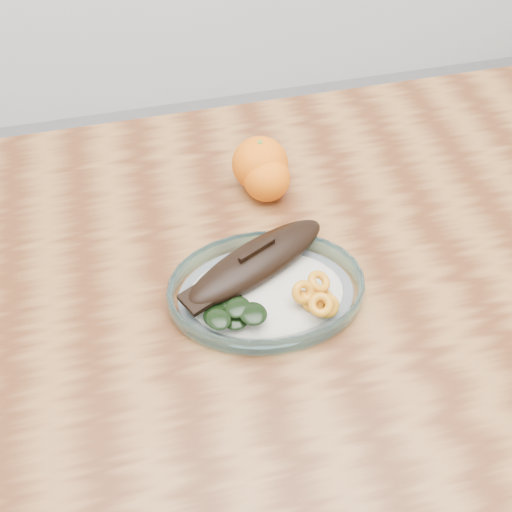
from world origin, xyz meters
The scene contains 5 objects.
ground centered at (0.00, 0.00, 0.00)m, with size 3.00×3.00×0.00m, color slate.
dining_table centered at (0.00, 0.00, 0.65)m, with size 1.20×0.80×0.75m.
plated_meal centered at (-0.07, -0.05, 0.77)m, with size 0.53×0.53×0.08m.
orange_left centered at (-0.03, 0.18, 0.79)m, with size 0.09×0.09×0.09m, color #FF5D05.
orange_right centered at (-0.02, 0.15, 0.79)m, with size 0.07×0.07×0.07m, color #FF5D05.
Camera 1 is at (-0.21, -0.57, 1.45)m, focal length 45.00 mm.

